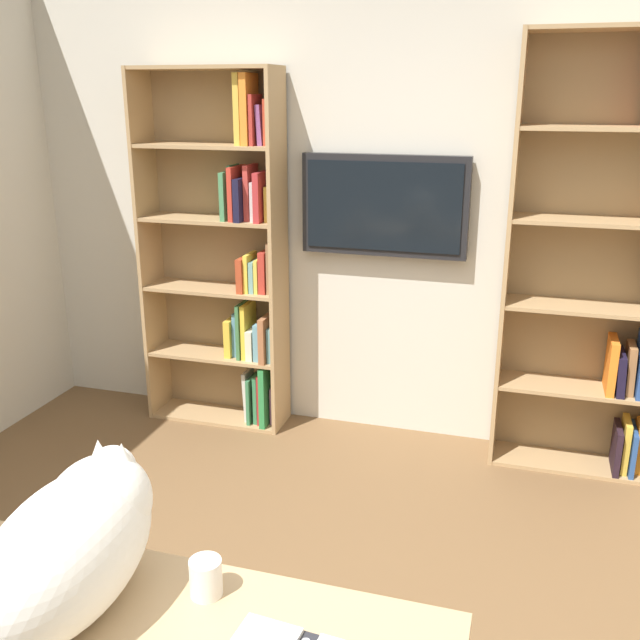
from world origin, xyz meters
The scene contains 6 objects.
wall_back centered at (0.00, -2.23, 1.35)m, with size 4.52×0.06×2.70m, color beige.
bookshelf_left centered at (-1.14, -2.06, 1.08)m, with size 0.88×0.28×2.21m.
bookshelf_right centered at (0.94, -2.06, 1.00)m, with size 0.83×0.28×2.06m.
wall_mounted_tv centered at (0.06, -2.15, 1.34)m, with size 0.91×0.07×0.55m.
cat centered at (0.24, 0.44, 0.93)m, with size 0.31×0.70×0.35m.
coffee_mug centered at (-0.03, 0.33, 0.80)m, with size 0.08×0.08×0.10m, color white.
Camera 1 is at (-0.71, 1.64, 1.92)m, focal length 39.88 mm.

